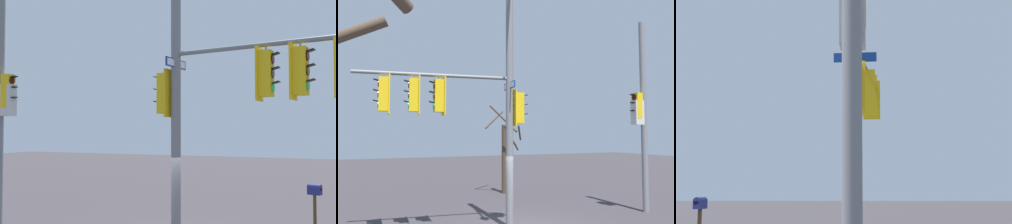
% 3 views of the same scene
% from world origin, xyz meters
% --- Properties ---
extents(main_signal_pole_assembly, '(3.94, 5.92, 9.41)m').
position_xyz_m(main_signal_pole_assembly, '(0.38, 1.67, 4.85)').
color(main_signal_pole_assembly, slate).
rests_on(main_signal_pole_assembly, ground).
extents(secondary_pole_assembly, '(0.37, 0.80, 8.17)m').
position_xyz_m(secondary_pole_assembly, '(0.22, -5.74, 4.17)').
color(secondary_pole_assembly, slate).
rests_on(secondary_pole_assembly, ground).
extents(bare_tree_across_street, '(2.27, 2.29, 4.88)m').
position_xyz_m(bare_tree_across_street, '(7.02, -2.38, 2.25)').
color(bare_tree_across_street, '#443427').
rests_on(bare_tree_across_street, ground).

